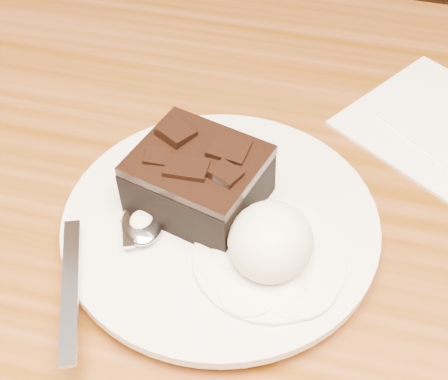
% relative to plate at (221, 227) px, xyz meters
% --- Properties ---
extents(plate, '(0.23, 0.23, 0.02)m').
position_rel_plate_xyz_m(plate, '(0.00, 0.00, 0.00)').
color(plate, silver).
rests_on(plate, dining_table).
extents(brownie, '(0.10, 0.10, 0.04)m').
position_rel_plate_xyz_m(brownie, '(-0.02, 0.01, 0.03)').
color(brownie, black).
rests_on(brownie, plate).
extents(ice_cream_scoop, '(0.06, 0.06, 0.05)m').
position_rel_plate_xyz_m(ice_cream_scoop, '(0.04, -0.03, 0.03)').
color(ice_cream_scoop, silver).
rests_on(ice_cream_scoop, plate).
extents(melt_puddle, '(0.11, 0.11, 0.00)m').
position_rel_plate_xyz_m(melt_puddle, '(0.04, -0.03, 0.01)').
color(melt_puddle, white).
rests_on(melt_puddle, plate).
extents(spoon, '(0.09, 0.17, 0.01)m').
position_rel_plate_xyz_m(spoon, '(-0.05, -0.02, 0.01)').
color(spoon, silver).
rests_on(spoon, plate).
extents(napkin, '(0.20, 0.20, 0.01)m').
position_rel_plate_xyz_m(napkin, '(0.16, 0.17, -0.01)').
color(napkin, white).
rests_on(napkin, dining_table).
extents(crumb_a, '(0.01, 0.01, 0.00)m').
position_rel_plate_xyz_m(crumb_a, '(-0.05, 0.01, 0.01)').
color(crumb_a, black).
rests_on(crumb_a, plate).
extents(crumb_b, '(0.01, 0.01, 0.00)m').
position_rel_plate_xyz_m(crumb_b, '(-0.07, -0.02, 0.01)').
color(crumb_b, black).
rests_on(crumb_b, plate).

